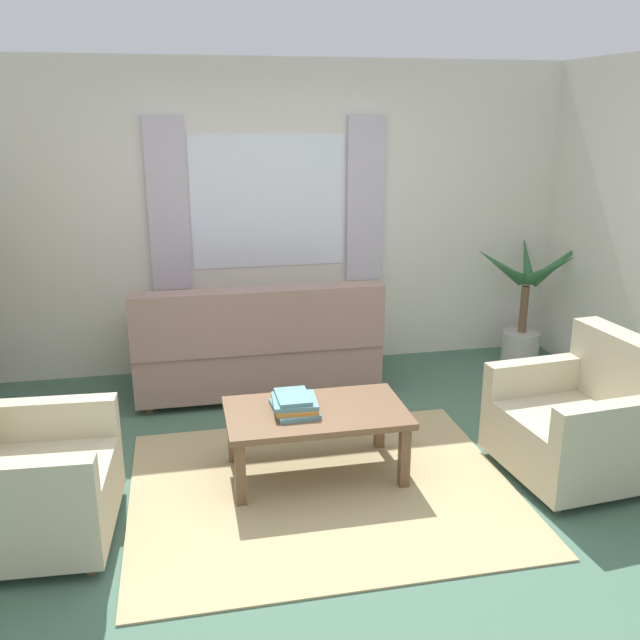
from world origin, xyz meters
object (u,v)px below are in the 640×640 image
(armchair_right, at_px, (583,421))
(potted_plant, at_px, (526,310))
(couch, at_px, (257,348))
(book_stack_on_table, at_px, (294,404))
(armchair_left, at_px, (19,480))
(coffee_table, at_px, (315,418))

(armchair_right, relative_size, potted_plant, 0.79)
(couch, height_order, potted_plant, potted_plant)
(armchair_right, xyz_separation_m, potted_plant, (0.60, 1.88, 0.15))
(couch, xyz_separation_m, book_stack_on_table, (0.07, -1.39, 0.12))
(book_stack_on_table, distance_m, potted_plant, 2.81)
(armchair_right, height_order, potted_plant, potted_plant)
(book_stack_on_table, bearing_deg, couch, 92.85)
(couch, bearing_deg, armchair_left, 50.50)
(armchair_left, bearing_deg, potted_plant, -60.25)
(couch, bearing_deg, armchair_right, 136.62)
(book_stack_on_table, xyz_separation_m, potted_plant, (2.34, 1.55, 0.01))
(couch, distance_m, book_stack_on_table, 1.39)
(couch, distance_m, coffee_table, 1.41)
(armchair_right, xyz_separation_m, coffee_table, (-1.62, 0.32, 0.03))
(couch, distance_m, armchair_right, 2.50)
(couch, distance_m, potted_plant, 2.42)
(book_stack_on_table, height_order, potted_plant, potted_plant)
(armchair_right, distance_m, potted_plant, 1.98)
(coffee_table, bearing_deg, couch, 98.05)
(couch, relative_size, potted_plant, 1.65)
(armchair_left, height_order, book_stack_on_table, armchair_left)
(couch, xyz_separation_m, coffee_table, (0.20, -1.40, 0.01))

